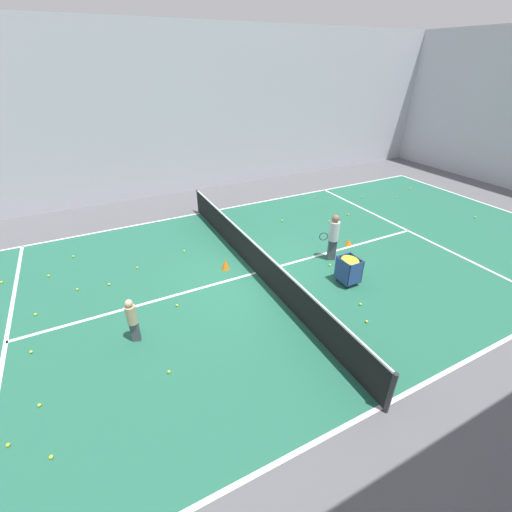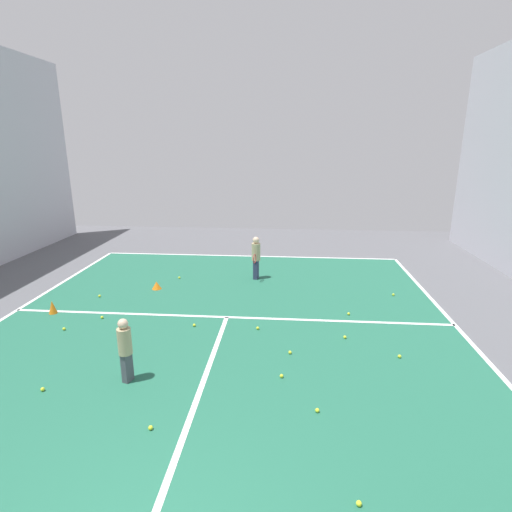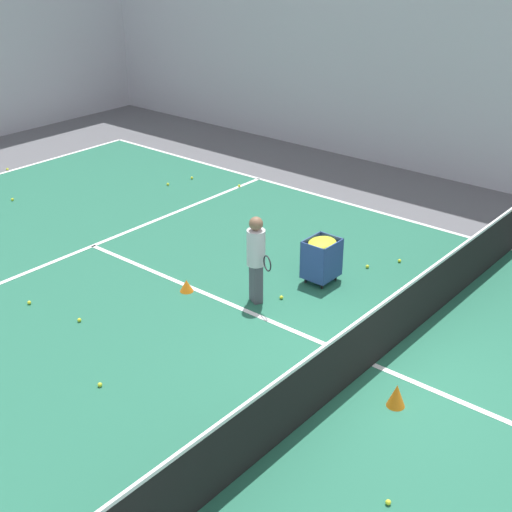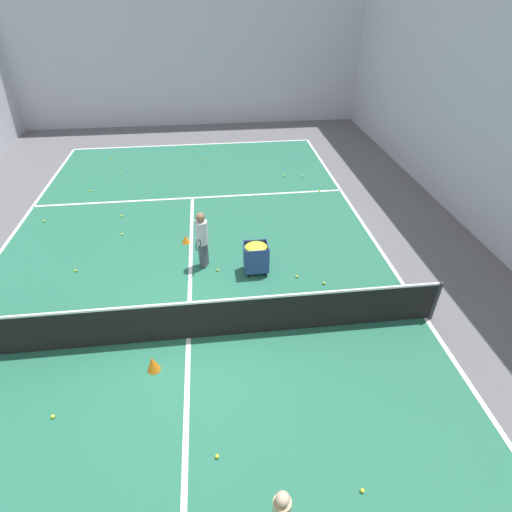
{
  "view_description": "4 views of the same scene",
  "coord_description": "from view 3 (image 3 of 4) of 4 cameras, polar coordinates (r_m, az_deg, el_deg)",
  "views": [
    {
      "loc": [
        8.1,
        -4.13,
        5.89
      ],
      "look_at": [
        0.0,
        0.0,
        0.62
      ],
      "focal_mm": 24.0,
      "sensor_mm": 36.0,
      "label": 1
    },
    {
      "loc": [
        -1.45,
        2.15,
        4.1
      ],
      "look_at": [
        -0.48,
        -9.67,
        0.74
      ],
      "focal_mm": 28.0,
      "sensor_mm": 36.0,
      "label": 2
    },
    {
      "loc": [
        -8.1,
        -4.43,
        6.2
      ],
      "look_at": [
        0.38,
        2.64,
        0.89
      ],
      "focal_mm": 50.0,
      "sensor_mm": 36.0,
      "label": 3
    },
    {
      "loc": [
        0.74,
        -6.17,
        6.42
      ],
      "look_at": [
        1.73,
        2.2,
        0.51
      ],
      "focal_mm": 28.0,
      "sensor_mm": 36.0,
      "label": 4
    }
  ],
  "objects": [
    {
      "name": "training_cone_3",
      "position": [
        12.99,
        -5.58,
        -2.37
      ],
      "size": [
        0.25,
        0.25,
        0.23
      ],
      "primitive_type": "cone",
      "color": "orange",
      "rests_on": "ground"
    },
    {
      "name": "tennis_ball_17",
      "position": [
        20.3,
        -19.27,
        6.58
      ],
      "size": [
        0.07,
        0.07,
        0.07
      ],
      "primitive_type": "sphere",
      "color": "yellow",
      "rests_on": "ground"
    },
    {
      "name": "line_sideline_right",
      "position": [
        15.49,
        19.77,
        0.52
      ],
      "size": [
        0.1,
        24.45,
        0.0
      ],
      "primitive_type": "cube",
      "color": "white",
      "rests_on": "ground"
    },
    {
      "name": "ground_plane",
      "position": [
        11.12,
        9.35,
        -8.59
      ],
      "size": [
        34.66,
        34.66,
        0.0
      ],
      "primitive_type": "plane",
      "color": "#5B5B60"
    },
    {
      "name": "tennis_ball_0",
      "position": [
        14.3,
        11.41,
        -0.37
      ],
      "size": [
        0.07,
        0.07,
        0.07
      ],
      "primitive_type": "sphere",
      "color": "yellow",
      "rests_on": "ground"
    },
    {
      "name": "coach_at_net",
      "position": [
        12.23,
        0.02,
        0.15
      ],
      "size": [
        0.43,
        0.68,
        1.61
      ],
      "rotation": [
        0.0,
        0.0,
        -2.01
      ],
      "color": "#4C4C56",
      "rests_on": "ground"
    },
    {
      "name": "tennis_net",
      "position": [
        10.83,
        9.55,
        -6.25
      ],
      "size": [
        11.08,
        0.1,
        1.03
      ],
      "color": "#2D2D33",
      "rests_on": "ground"
    },
    {
      "name": "tennis_ball_22",
      "position": [
        8.88,
        10.53,
        -18.8
      ],
      "size": [
        0.07,
        0.07,
        0.07
      ],
      "primitive_type": "sphere",
      "color": "yellow",
      "rests_on": "ground"
    },
    {
      "name": "tennis_ball_1",
      "position": [
        10.74,
        -12.38,
        -10.03
      ],
      "size": [
        0.07,
        0.07,
        0.07
      ],
      "primitive_type": "sphere",
      "color": "yellow",
      "rests_on": "ground"
    },
    {
      "name": "line_service_far",
      "position": [
        15.11,
        -12.92,
        0.8
      ],
      "size": [
        10.78,
        0.1,
        0.0
      ],
      "primitive_type": "cube",
      "color": "white",
      "rests_on": "ground"
    },
    {
      "name": "ball_cart",
      "position": [
        13.1,
        5.29,
        0.33
      ],
      "size": [
        0.63,
        0.53,
        0.87
      ],
      "color": "#2D478C",
      "rests_on": "ground"
    },
    {
      "name": "tennis_ball_4",
      "position": [
        18.05,
        -18.91,
        4.31
      ],
      "size": [
        0.07,
        0.07,
        0.07
      ],
      "primitive_type": "sphere",
      "color": "yellow",
      "rests_on": "ground"
    },
    {
      "name": "tennis_ball_6",
      "position": [
        12.38,
        -13.95,
        -4.99
      ],
      "size": [
        0.07,
        0.07,
        0.07
      ],
      "primitive_type": "sphere",
      "color": "yellow",
      "rests_on": "ground"
    },
    {
      "name": "tennis_ball_14",
      "position": [
        13.16,
        -17.69,
        -3.57
      ],
      "size": [
        0.07,
        0.07,
        0.07
      ],
      "primitive_type": "sphere",
      "color": "yellow",
      "rests_on": "ground"
    },
    {
      "name": "tennis_ball_18",
      "position": [
        12.71,
        2.04,
        -3.32
      ],
      "size": [
        0.07,
        0.07,
        0.07
      ],
      "primitive_type": "sphere",
      "color": "yellow",
      "rests_on": "ground"
    },
    {
      "name": "court_playing_area",
      "position": [
        11.12,
        9.35,
        -8.59
      ],
      "size": [
        10.78,
        24.45,
        0.0
      ],
      "color": "#23664C",
      "rests_on": "ground"
    },
    {
      "name": "training_cone_2",
      "position": [
        10.25,
        11.17,
        -10.89
      ],
      "size": [
        0.26,
        0.26,
        0.35
      ],
      "primitive_type": "cone",
      "color": "orange",
      "rests_on": "ground"
    },
    {
      "name": "line_centre_service",
      "position": [
        11.12,
        9.35,
        -8.57
      ],
      "size": [
        0.1,
        13.45,
        0.0
      ],
      "primitive_type": "cube",
      "color": "white",
      "rests_on": "ground"
    },
    {
      "name": "tennis_ball_8",
      "position": [
        18.21,
        -7.07,
        5.72
      ],
      "size": [
        0.07,
        0.07,
        0.07
      ],
      "primitive_type": "sphere",
      "color": "yellow",
      "rests_on": "ground"
    },
    {
      "name": "tennis_ball_13",
      "position": [
        17.97,
        -1.36,
        5.64
      ],
      "size": [
        0.07,
        0.07,
        0.07
      ],
      "primitive_type": "sphere",
      "color": "yellow",
      "rests_on": "ground"
    },
    {
      "name": "tennis_ball_27",
      "position": [
        18.6,
        -5.16,
        6.25
      ],
      "size": [
        0.07,
        0.07,
        0.07
      ],
      "primitive_type": "sphere",
      "color": "yellow",
      "rests_on": "ground"
    },
    {
      "name": "tennis_ball_5",
      "position": [
        13.96,
        8.9,
        -0.84
      ],
      "size": [
        0.07,
        0.07,
        0.07
      ],
      "primitive_type": "sphere",
      "color": "yellow",
      "rests_on": "ground"
    }
  ]
}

